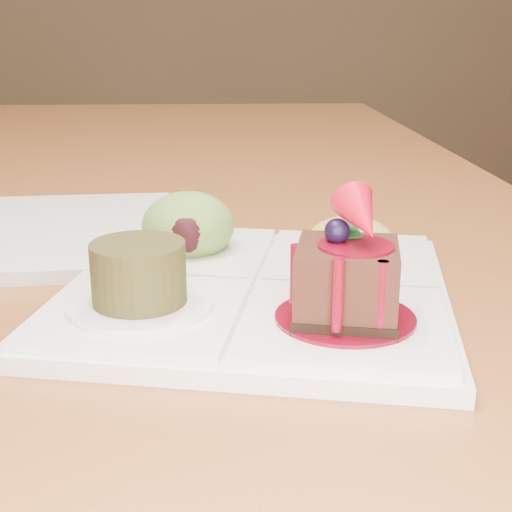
{
  "coord_description": "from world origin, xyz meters",
  "views": [
    {
      "loc": [
        0.14,
        -0.95,
        0.94
      ],
      "look_at": [
        0.16,
        -0.47,
        0.79
      ],
      "focal_mm": 50.0,
      "sensor_mm": 36.0,
      "label": 1
    }
  ],
  "objects": [
    {
      "name": "dining_table",
      "position": [
        0.0,
        0.0,
        0.68
      ],
      "size": [
        1.0,
        1.8,
        0.75
      ],
      "color": "#955826",
      "rests_on": "ground"
    },
    {
      "name": "second_plate",
      "position": [
        -0.04,
        -0.3,
        0.76
      ],
      "size": [
        0.28,
        0.28,
        0.01
      ],
      "primitive_type": "cube",
      "rotation": [
        0.0,
        0.0,
        0.07
      ],
      "color": "silver",
      "rests_on": "dining_table"
    },
    {
      "name": "sampler_plate",
      "position": [
        0.16,
        -0.46,
        0.77
      ],
      "size": [
        0.32,
        0.32,
        0.1
      ],
      "rotation": [
        0.0,
        0.0,
        -0.2
      ],
      "color": "silver",
      "rests_on": "dining_table"
    }
  ]
}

